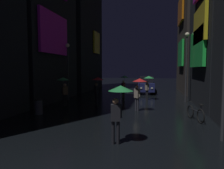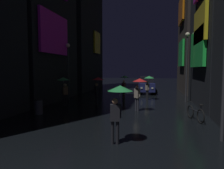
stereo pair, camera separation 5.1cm
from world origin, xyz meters
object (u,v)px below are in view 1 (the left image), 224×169
(streetlamp_left_far, at_px, (68,64))
(trash_bin, at_px, (39,107))
(pedestrian_foreground_left_green, at_px, (64,84))
(pedestrian_far_right_red, at_px, (139,85))
(streetlamp_right_far, at_px, (187,59))
(car_distant, at_px, (146,85))
(pedestrian_foreground_right_green, at_px, (119,98))
(pedestrian_midstreet_left_green, at_px, (124,80))
(pedestrian_near_crossing_green, at_px, (148,81))
(pedestrian_midstreet_centre_red, at_px, (97,83))
(bicycle_parked_at_storefront, at_px, (195,113))

(streetlamp_left_far, height_order, trash_bin, streetlamp_left_far)
(pedestrian_foreground_left_green, bearing_deg, streetlamp_left_far, 108.90)
(pedestrian_far_right_red, height_order, streetlamp_right_far, streetlamp_right_far)
(car_distant, bearing_deg, pedestrian_foreground_right_green, -91.18)
(pedestrian_midstreet_left_green, relative_size, pedestrian_foreground_left_green, 1.00)
(pedestrian_near_crossing_green, xyz_separation_m, trash_bin, (-6.24, -7.09, -1.20))
(pedestrian_far_right_red, bearing_deg, pedestrian_near_crossing_green, 84.89)
(pedestrian_near_crossing_green, relative_size, streetlamp_left_far, 0.43)
(pedestrian_foreground_right_green, relative_size, pedestrian_far_right_red, 1.00)
(pedestrian_foreground_left_green, relative_size, trash_bin, 2.28)
(pedestrian_midstreet_centre_red, height_order, car_distant, pedestrian_midstreet_centre_red)
(pedestrian_foreground_right_green, relative_size, bicycle_parked_at_storefront, 1.20)
(pedestrian_midstreet_centre_red, bearing_deg, pedestrian_near_crossing_green, 43.94)
(car_distant, bearing_deg, pedestrian_far_right_red, -90.43)
(trash_bin, bearing_deg, streetlamp_left_far, 96.94)
(pedestrian_foreground_right_green, distance_m, pedestrian_near_crossing_green, 10.82)
(pedestrian_near_crossing_green, relative_size, pedestrian_midstreet_centre_red, 1.00)
(pedestrian_near_crossing_green, bearing_deg, pedestrian_far_right_red, -95.11)
(pedestrian_midstreet_left_green, relative_size, bicycle_parked_at_storefront, 1.20)
(bicycle_parked_at_storefront, height_order, car_distant, car_distant)
(pedestrian_foreground_right_green, xyz_separation_m, pedestrian_near_crossing_green, (0.69, 10.80, 0.00))
(pedestrian_foreground_right_green, height_order, pedestrian_midstreet_centre_red, same)
(trash_bin, bearing_deg, pedestrian_far_right_red, 20.48)
(streetlamp_left_far, bearing_deg, pedestrian_far_right_red, -28.90)
(pedestrian_foreground_left_green, distance_m, bicycle_parked_at_storefront, 8.95)
(pedestrian_foreground_right_green, distance_m, pedestrian_foreground_left_green, 8.23)
(pedestrian_midstreet_left_green, height_order, streetlamp_right_far, streetlamp_right_far)
(pedestrian_far_right_red, bearing_deg, car_distant, 89.57)
(streetlamp_right_far, relative_size, trash_bin, 6.10)
(pedestrian_far_right_red, bearing_deg, streetlamp_left_far, 151.10)
(pedestrian_midstreet_centre_red, xyz_separation_m, trash_bin, (-2.61, -3.60, -1.20))
(pedestrian_far_right_red, distance_m, car_distant, 10.08)
(streetlamp_right_far, bearing_deg, pedestrian_midstreet_left_green, 166.28)
(bicycle_parked_at_storefront, xyz_separation_m, trash_bin, (-8.90, -0.38, 0.08))
(bicycle_parked_at_storefront, relative_size, car_distant, 0.42)
(streetlamp_left_far, bearing_deg, pedestrian_midstreet_centre_red, -32.92)
(pedestrian_foreground_right_green, bearing_deg, trash_bin, 146.24)
(pedestrian_far_right_red, xyz_separation_m, streetlamp_right_far, (3.50, 4.43, 1.87))
(pedestrian_foreground_left_green, bearing_deg, bicycle_parked_at_storefront, -15.07)
(pedestrian_near_crossing_green, bearing_deg, pedestrian_midstreet_centre_red, -136.06)
(pedestrian_midstreet_centre_red, height_order, pedestrian_far_right_red, same)
(pedestrian_midstreet_centre_red, height_order, trash_bin, pedestrian_midstreet_centre_red)
(bicycle_parked_at_storefront, relative_size, streetlamp_left_far, 0.35)
(pedestrian_foreground_left_green, xyz_separation_m, bicycle_parked_at_storefront, (8.55, -2.30, -1.28))
(pedestrian_near_crossing_green, distance_m, pedestrian_far_right_red, 4.95)
(pedestrian_foreground_left_green, relative_size, pedestrian_far_right_red, 1.00)
(pedestrian_midstreet_left_green, distance_m, pedestrian_far_right_red, 6.02)
(car_distant, distance_m, trash_bin, 13.56)
(pedestrian_foreground_left_green, distance_m, pedestrian_far_right_red, 5.47)
(bicycle_parked_at_storefront, xyz_separation_m, streetlamp_left_far, (-9.60, 5.37, 2.76))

